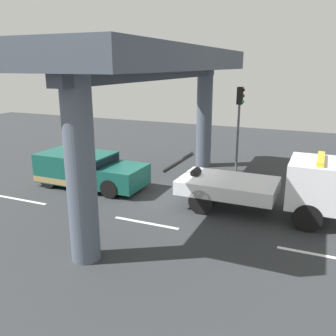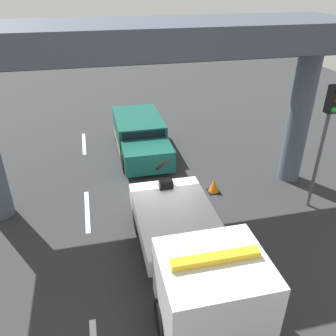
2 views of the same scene
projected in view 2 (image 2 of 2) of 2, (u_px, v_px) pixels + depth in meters
The scene contains 8 objects.
ground_plane at pixel (160, 202), 13.14m from camera, with size 60.00×40.00×0.10m, color #2D3033.
lane_stripe_west at pixel (84, 143), 17.68m from camera, with size 2.60×0.16×0.01m, color silver.
lane_stripe_mid at pixel (87, 211), 12.57m from camera, with size 2.60×0.16×0.01m, color silver.
tow_truck_white at pixel (194, 255), 8.87m from camera, with size 7.26×2.45×2.46m.
towed_van_green at pixel (140, 136), 16.56m from camera, with size 5.21×2.24×1.58m.
overpass_structure at pixel (155, 53), 10.95m from camera, with size 3.60×13.39×6.31m.
traffic_light_near at pixel (327, 123), 11.29m from camera, with size 0.39×0.32×4.53m.
traffic_cone_orange at pixel (214, 186), 13.58m from camera, with size 0.48×0.48×0.57m.
Camera 2 is at (10.64, -2.18, 7.46)m, focal length 36.77 mm.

